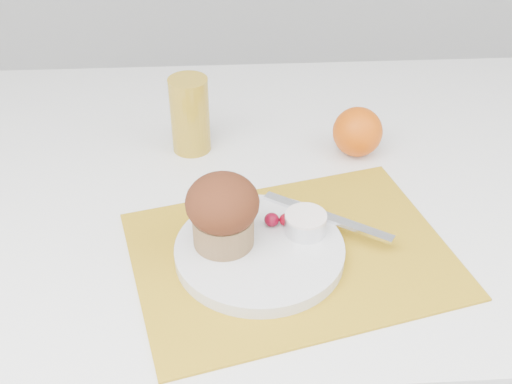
{
  "coord_description": "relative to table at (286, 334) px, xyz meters",
  "views": [
    {
      "loc": [
        -0.11,
        -0.77,
        1.33
      ],
      "look_at": [
        -0.06,
        -0.06,
        0.8
      ],
      "focal_mm": 45.0,
      "sensor_mm": 36.0,
      "label": 1
    }
  ],
  "objects": [
    {
      "name": "table",
      "position": [
        0.0,
        0.0,
        0.0
      ],
      "size": [
        1.2,
        0.8,
        0.75
      ],
      "primitive_type": "cube",
      "color": "white",
      "rests_on": "ground"
    },
    {
      "name": "placemat",
      "position": [
        -0.02,
        -0.19,
        0.38
      ],
      "size": [
        0.47,
        0.39,
        0.0
      ],
      "primitive_type": "cube",
      "rotation": [
        0.0,
        0.0,
        0.24
      ],
      "color": "#BD8F1A",
      "rests_on": "table"
    },
    {
      "name": "butter_knife",
      "position": [
        0.03,
        -0.14,
        0.4
      ],
      "size": [
        0.17,
        0.12,
        0.0
      ],
      "primitive_type": "cube",
      "rotation": [
        0.0,
        0.0,
        -0.59
      ],
      "color": "silver",
      "rests_on": "plate"
    },
    {
      "name": "raspberry_far",
      "position": [
        -0.03,
        -0.15,
        0.41
      ],
      "size": [
        0.02,
        0.02,
        0.02
      ],
      "primitive_type": "ellipsoid",
      "color": "#5F020F",
      "rests_on": "plate"
    },
    {
      "name": "raspberry_near",
      "position": [
        -0.05,
        -0.15,
        0.41
      ],
      "size": [
        0.02,
        0.02,
        0.02
      ],
      "primitive_type": "ellipsoid",
      "color": "#500211",
      "rests_on": "plate"
    },
    {
      "name": "cream",
      "position": [
        -0.0,
        -0.16,
        0.42
      ],
      "size": [
        0.07,
        0.07,
        0.01
      ],
      "primitive_type": "cylinder",
      "rotation": [
        0.0,
        0.0,
        -0.24
      ],
      "color": "white",
      "rests_on": "ramekin"
    },
    {
      "name": "orange",
      "position": [
        0.11,
        0.06,
        0.42
      ],
      "size": [
        0.08,
        0.08,
        0.08
      ],
      "primitive_type": "sphere",
      "color": "#DF5607",
      "rests_on": "table"
    },
    {
      "name": "juice_glass",
      "position": [
        -0.16,
        0.09,
        0.44
      ],
      "size": [
        0.08,
        0.08,
        0.13
      ],
      "primitive_type": "cylinder",
      "rotation": [
        0.0,
        0.0,
        -0.29
      ],
      "color": "#B58F21",
      "rests_on": "table"
    },
    {
      "name": "muffin",
      "position": [
        -0.11,
        -0.18,
        0.45
      ],
      "size": [
        0.1,
        0.1,
        0.1
      ],
      "color": "olive",
      "rests_on": "plate"
    },
    {
      "name": "ramekin",
      "position": [
        -0.0,
        -0.16,
        0.41
      ],
      "size": [
        0.07,
        0.07,
        0.02
      ],
      "primitive_type": "cylinder",
      "rotation": [
        0.0,
        0.0,
        -0.27
      ],
      "color": "silver",
      "rests_on": "plate"
    },
    {
      "name": "plate",
      "position": [
        -0.06,
        -0.19,
        0.39
      ],
      "size": [
        0.27,
        0.27,
        0.02
      ],
      "primitive_type": "cylinder",
      "rotation": [
        0.0,
        0.0,
        0.22
      ],
      "color": "silver",
      "rests_on": "placemat"
    }
  ]
}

